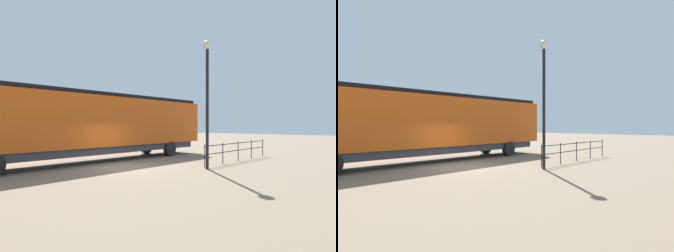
# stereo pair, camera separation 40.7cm
# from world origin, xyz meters

# --- Properties ---
(ground_plane) EXTENTS (120.00, 120.00, 0.00)m
(ground_plane) POSITION_xyz_m (0.00, 0.00, 0.00)
(ground_plane) COLOR #84705B
(locomotive) EXTENTS (2.80, 18.32, 4.28)m
(locomotive) POSITION_xyz_m (-3.33, 0.63, 2.39)
(locomotive) COLOR #D15114
(locomotive) RESTS_ON ground_plane
(lamp_post) EXTENTS (0.47, 0.47, 6.71)m
(lamp_post) POSITION_xyz_m (3.55, 2.48, 4.46)
(lamp_post) COLOR black
(lamp_post) RESTS_ON ground_plane
(platform_fence) EXTENTS (0.05, 7.57, 1.24)m
(platform_fence) POSITION_xyz_m (3.10, 6.65, 0.80)
(platform_fence) COLOR black
(platform_fence) RESTS_ON ground_plane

